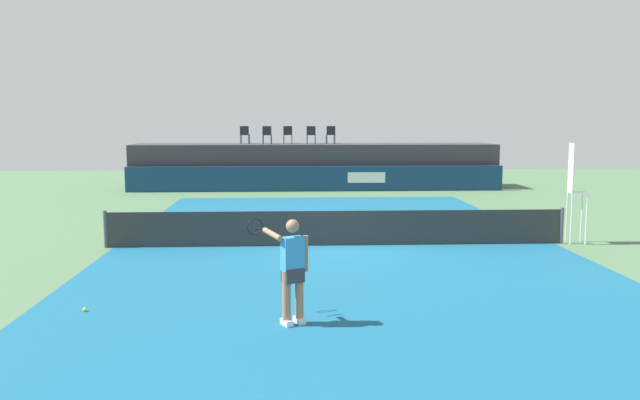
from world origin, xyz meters
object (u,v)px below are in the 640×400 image
object	(u,v)px
spectator_chair_right	(311,134)
tennis_player	(292,268)
tennis_ball	(85,310)
net_post_near	(105,229)
spectator_chair_left	(267,134)
spectator_chair_center	(288,134)
umpire_chair	(574,186)
net_post_far	(562,225)
spectator_chair_far_right	(331,134)
spectator_chair_far_left	(245,134)

from	to	relation	value
spectator_chair_right	tennis_player	xyz separation A→B (m)	(-1.09, -21.73, -1.73)
tennis_ball	tennis_player	bearing A→B (deg)	-13.22
spectator_chair_right	net_post_near	distance (m)	16.27
tennis_player	spectator_chair_right	bearing A→B (deg)	87.13
spectator_chair_left	spectator_chair_center	bearing A→B (deg)	23.11
tennis_ball	spectator_chair_center	bearing A→B (deg)	80.37
umpire_chair	net_post_far	bearing A→B (deg)	-177.56
spectator_chair_far_right	tennis_player	xyz separation A→B (m)	(-2.09, -22.13, -1.73)
spectator_chair_right	net_post_far	xyz separation A→B (m)	(6.39, -14.96, -2.19)
spectator_chair_far_left	net_post_near	xyz separation A→B (m)	(-2.71, -15.43, -2.19)
spectator_chair_left	spectator_chair_far_right	bearing A→B (deg)	6.82
spectator_chair_center	tennis_player	xyz separation A→B (m)	(0.06, -22.19, -1.73)
spectator_chair_far_right	tennis_ball	xyz separation A→B (m)	(-5.77, -21.26, -2.66)
spectator_chair_far_left	spectator_chair_center	size ratio (longest dim) A/B	1.00
spectator_chair_center	tennis_ball	xyz separation A→B (m)	(-3.62, -21.32, -2.66)
spectator_chair_left	net_post_far	distance (m)	17.40
spectator_chair_left	spectator_chair_right	bearing A→B (deg)	-0.53
spectator_chair_center	spectator_chair_far_right	size ratio (longest dim) A/B	1.00
spectator_chair_far_left	net_post_far	distance (m)	18.35
spectator_chair_far_left	umpire_chair	bearing A→B (deg)	-57.05
spectator_chair_center	tennis_player	world-z (taller)	spectator_chair_center
spectator_chair_far_left	spectator_chair_right	xyz separation A→B (m)	(3.31, -0.47, 0.00)
spectator_chair_left	spectator_chair_center	distance (m)	1.12
spectator_chair_left	spectator_chair_far_right	size ratio (longest dim) A/B	1.00
net_post_far	tennis_ball	xyz separation A→B (m)	(-11.16, -5.90, -0.46)
spectator_chair_left	tennis_ball	xyz separation A→B (m)	(-2.59, -20.88, -2.66)
spectator_chair_far_left	spectator_chair_left	size ratio (longest dim) A/B	1.00
umpire_chair	tennis_ball	world-z (taller)	umpire_chair
spectator_chair_far_right	net_post_far	distance (m)	16.42
umpire_chair	tennis_player	size ratio (longest dim) A/B	1.56
net_post_near	spectator_chair_right	bearing A→B (deg)	68.10
spectator_chair_left	tennis_ball	distance (m)	21.21
spectator_chair_far_right	net_post_near	size ratio (longest dim) A/B	0.89
spectator_chair_far_left	tennis_player	bearing A→B (deg)	-84.29
spectator_chair_center	tennis_ball	bearing A→B (deg)	-99.63
spectator_chair_left	spectator_chair_center	world-z (taller)	same
umpire_chair	spectator_chair_far_right	bearing A→B (deg)	110.33
umpire_chair	net_post_near	world-z (taller)	umpire_chair
spectator_chair_right	umpire_chair	xyz separation A→B (m)	(6.68, -14.95, -1.11)
spectator_chair_left	spectator_chair_right	distance (m)	2.18
spectator_chair_far_left	spectator_chair_left	world-z (taller)	same
tennis_player	umpire_chair	bearing A→B (deg)	41.10
net_post_near	spectator_chair_left	bearing A→B (deg)	75.65
spectator_chair_far_right	umpire_chair	bearing A→B (deg)	-69.67
spectator_chair_left	net_post_near	bearing A→B (deg)	-104.35
spectator_chair_far_left	net_post_far	size ratio (longest dim) A/B	0.89
spectator_chair_far_right	spectator_chair_right	bearing A→B (deg)	-158.13
spectator_chair_left	spectator_chair_right	world-z (taller)	same
spectator_chair_right	net_post_near	bearing A→B (deg)	-111.90
net_post_far	spectator_chair_left	bearing A→B (deg)	119.77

